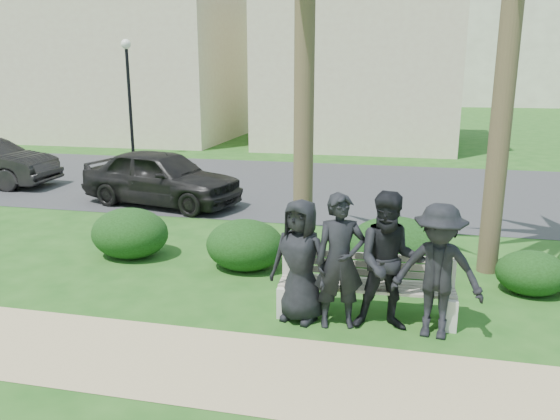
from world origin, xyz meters
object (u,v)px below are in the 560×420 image
Objects in this scene: street_lamp at (128,77)px; car_a at (161,177)px; man_a at (300,261)px; man_b at (340,261)px; park_bench at (366,291)px; man_c at (390,262)px; man_d at (438,272)px.

street_lamp reaches higher than car_a.
man_a is 0.93× the size of man_b.
park_bench is 1.30× the size of man_c.
man_d is (0.86, -0.36, 0.47)m from park_bench.
man_a is at bearing -54.61° from street_lamp.
man_c reaches higher than car_a.
man_c reaches higher than man_b.
man_a is 0.41× the size of car_a.
man_d is at bearing 13.04° from man_a.
man_c is 0.57m from man_d.
man_b is 1.17m from man_d.
man_c is (0.60, 0.06, 0.02)m from man_b.
man_a is at bearing -174.88° from man_d.
man_c reaches higher than man_d.
man_b is 0.98× the size of man_c.
man_a reaches higher than park_bench.
man_c reaches higher than park_bench.
man_a is 1.68m from man_d.
man_c is (1.11, -0.02, 0.08)m from man_a.
man_b is at bearing -172.72° from man_d.
man_c is at bearing -46.61° from park_bench.
park_bench is 0.66m from man_c.
car_a is at bearing 129.18° from man_c.
man_b is (0.51, -0.07, 0.06)m from man_a.
man_b is (-0.31, -0.34, 0.50)m from park_bench.
man_d is 0.42× the size of car_a.
park_bench is 1.33× the size of man_b.
man_c reaches higher than man_a.
man_a is at bearing -164.19° from park_bench.
street_lamp is at bearing 126.21° from park_bench.
car_a is at bearing 133.07° from park_bench.
park_bench is at bearing -122.45° from car_a.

